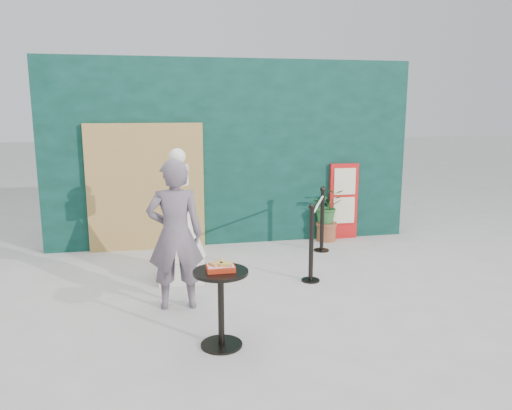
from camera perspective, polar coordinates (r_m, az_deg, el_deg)
name	(u,v)px	position (r m, az deg, el deg)	size (l,w,h in m)	color
ground	(278,315)	(5.60, 2.56, -12.45)	(60.00, 60.00, 0.00)	#ADAAA5
back_wall	(232,153)	(8.26, -2.77, 5.97)	(6.00, 0.30, 3.00)	black
bamboo_fence	(146,188)	(8.01, -12.44, 1.96)	(1.80, 0.08, 2.00)	tan
woman	(175,235)	(5.61, -9.22, -3.37)	(0.62, 0.41, 1.70)	slate
menu_board	(343,201)	(8.69, 9.97, 0.42)	(0.50, 0.07, 1.30)	red
statue	(179,227)	(6.56, -8.75, -2.52)	(0.68, 0.68, 1.73)	silver
cafe_table	(221,296)	(4.76, -4.03, -10.37)	(0.52, 0.52, 0.75)	black
food_basket	(221,267)	(4.66, -4.06, -7.05)	(0.26, 0.19, 0.11)	#AB2912
planter	(327,211)	(8.50, 8.09, -0.63)	(0.53, 0.46, 0.90)	brown
stanchion_barrier	(317,231)	(7.19, 7.01, -3.00)	(0.84, 1.54, 1.03)	black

